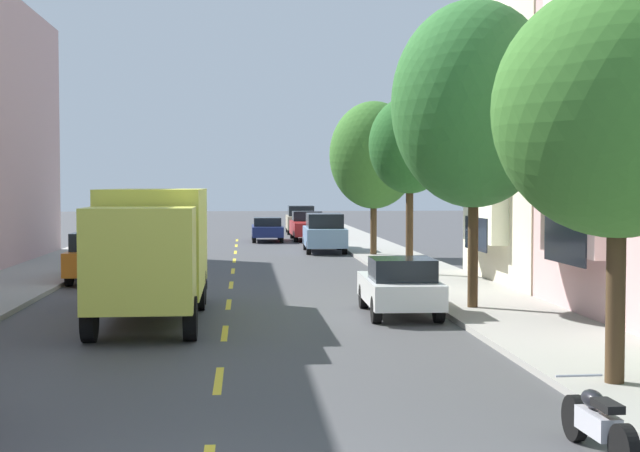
# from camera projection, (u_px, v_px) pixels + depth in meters

# --- Properties ---
(ground_plane) EXTENTS (160.00, 160.00, 0.00)m
(ground_plane) POSITION_uv_depth(u_px,v_px,m) (234.00, 264.00, 38.50)
(ground_plane) COLOR #424244
(sidewalk_left) EXTENTS (3.20, 120.00, 0.14)m
(sidewalk_left) POSITION_uv_depth(u_px,v_px,m) (52.00, 268.00, 35.92)
(sidewalk_left) COLOR #99968E
(sidewalk_left) RESTS_ON ground_plane
(sidewalk_right) EXTENTS (3.20, 120.00, 0.14)m
(sidewalk_right) POSITION_uv_depth(u_px,v_px,m) (409.00, 266.00, 37.09)
(sidewalk_right) COLOR #99968E
(sidewalk_right) RESTS_ON ground_plane
(lane_centerline_dashes) EXTENTS (0.14, 47.20, 0.01)m
(lane_centerline_dashes) POSITION_uv_depth(u_px,v_px,m) (232.00, 277.00, 33.02)
(lane_centerline_dashes) COLOR yellow
(lane_centerline_dashes) RESTS_ON ground_plane
(street_tree_nearest) EXTENTS (4.02, 4.02, 6.45)m
(street_tree_nearest) POSITION_uv_depth(u_px,v_px,m) (618.00, 110.00, 14.57)
(street_tree_nearest) COLOR #47331E
(street_tree_nearest) RESTS_ON sidewalk_right
(street_tree_second) EXTENTS (4.31, 4.31, 7.98)m
(street_tree_second) POSITION_uv_depth(u_px,v_px,m) (474.00, 104.00, 23.71)
(street_tree_second) COLOR #47331E
(street_tree_second) RESTS_ON sidewalk_right
(street_tree_third) EXTENTS (2.97, 2.97, 6.40)m
(street_tree_third) POSITION_uv_depth(u_px,v_px,m) (410.00, 145.00, 32.91)
(street_tree_third) COLOR #47331E
(street_tree_third) RESTS_ON sidewalk_right
(street_tree_farthest) EXTENTS (4.09, 4.09, 7.06)m
(street_tree_farthest) POSITION_uv_depth(u_px,v_px,m) (374.00, 155.00, 42.09)
(street_tree_farthest) COLOR #47331E
(street_tree_farthest) RESTS_ON sidewalk_right
(delivery_box_truck) EXTENTS (2.47, 8.09, 3.23)m
(delivery_box_truck) POSITION_uv_depth(u_px,v_px,m) (154.00, 244.00, 22.70)
(delivery_box_truck) COLOR #D8D84C
(delivery_box_truck) RESTS_ON ground_plane
(parked_hatchback_white) EXTENTS (1.81, 4.03, 1.50)m
(parked_hatchback_white) POSITION_uv_depth(u_px,v_px,m) (400.00, 286.00, 23.33)
(parked_hatchback_white) COLOR silver
(parked_hatchback_white) RESTS_ON ground_plane
(parked_suv_sky) EXTENTS (2.04, 4.84, 1.93)m
(parked_suv_sky) POSITION_uv_depth(u_px,v_px,m) (324.00, 232.00, 45.54)
(parked_suv_sky) COLOR #7A9EC6
(parked_suv_sky) RESTS_ON ground_plane
(parked_pickup_red) EXTENTS (2.05, 5.32, 1.73)m
(parked_pickup_red) POSITION_uv_depth(u_px,v_px,m) (308.00, 226.00, 55.67)
(parked_pickup_red) COLOR #AD1E1E
(parked_pickup_red) RESTS_ON ground_plane
(parked_suv_charcoal) EXTENTS (1.97, 4.81, 1.93)m
(parked_suv_charcoal) POSITION_uv_depth(u_px,v_px,m) (131.00, 240.00, 39.00)
(parked_suv_charcoal) COLOR #333338
(parked_suv_charcoal) RESTS_ON ground_plane
(parked_pickup_orange) EXTENTS (2.05, 5.32, 1.73)m
(parked_pickup_orange) POSITION_uv_depth(u_px,v_px,m) (103.00, 257.00, 31.90)
(parked_pickup_orange) COLOR orange
(parked_pickup_orange) RESTS_ON ground_plane
(parked_hatchback_teal) EXTENTS (1.75, 4.01, 1.50)m
(parked_hatchback_teal) POSITION_uv_depth(u_px,v_px,m) (146.00, 237.00, 45.65)
(parked_hatchback_teal) COLOR #195B60
(parked_hatchback_teal) RESTS_ON ground_plane
(parked_hatchback_forest) EXTENTS (1.76, 4.01, 1.50)m
(parked_hatchback_forest) POSITION_uv_depth(u_px,v_px,m) (163.00, 229.00, 54.07)
(parked_hatchback_forest) COLOR #194C28
(parked_hatchback_forest) RESTS_ON ground_plane
(parked_suv_champagne) EXTENTS (2.03, 4.83, 1.93)m
(parked_suv_champagne) POSITION_uv_depth(u_px,v_px,m) (301.00, 219.00, 63.23)
(parked_suv_champagne) COLOR tan
(parked_suv_champagne) RESTS_ON ground_plane
(moving_navy_sedan) EXTENTS (1.80, 4.50, 1.43)m
(moving_navy_sedan) POSITION_uv_depth(u_px,v_px,m) (267.00, 229.00, 54.32)
(moving_navy_sedan) COLOR navy
(moving_navy_sedan) RESTS_ON ground_plane
(parked_motorcycle) EXTENTS (0.62, 2.05, 0.90)m
(parked_motorcycle) POSITION_uv_depth(u_px,v_px,m) (598.00, 424.00, 11.18)
(parked_motorcycle) COLOR black
(parked_motorcycle) RESTS_ON ground_plane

